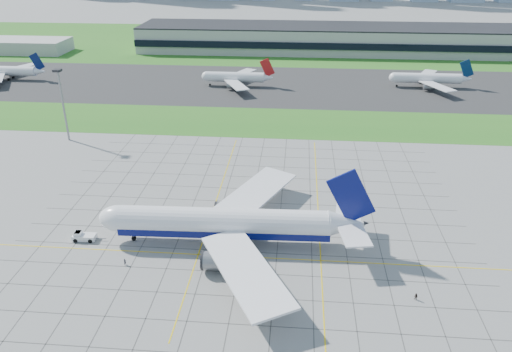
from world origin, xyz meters
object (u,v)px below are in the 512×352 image
Objects in this scene: light_mast at (62,96)px; distant_jet_2 at (429,78)px; crew_near at (125,262)px; airliner at (226,223)px; crew_far at (416,297)px; distant_jet_1 at (236,77)px; pushback_tug at (83,236)px; distant_jet_0 at (5,71)px.

light_mast reaches higher than distant_jet_2.
light_mast is 86.39m from crew_near.
light_mast is at bearing 135.11° from airliner.
crew_far is 165.21m from distant_jet_1.
distant_jet_1 is at bearing -176.42° from distant_jet_2.
pushback_tug is 16.09m from crew_near.
distant_jet_2 reaches higher than crew_near.
crew_near is 0.99× the size of crew_far.
light_mast is at bearing -150.20° from distant_jet_2.
distant_jet_2 is (99.47, 154.87, 3.70)m from crew_near.
airliner is 24.20m from crew_near.
distant_jet_0 is 1.00× the size of distant_jet_1.
light_mast is at bearing -49.50° from distant_jet_0.
pushback_tug is 0.19× the size of distant_jet_2.
distant_jet_1 is at bearing 159.43° from crew_far.
airliner is at bearing -118.48° from distant_jet_2.
airliner reaches higher than distant_jet_0.
airliner is 1.53× the size of distant_jet_2.
crew_near is at bearing -136.20° from crew_far.
distant_jet_0 is at bearing 131.73° from airliner.
crew_far is at bearing -13.47° from pushback_tug.
crew_near is 149.25m from distant_jet_1.
crew_far is at bearing -70.44° from distant_jet_1.
pushback_tug is at bearing 80.64° from crew_near.
distant_jet_2 is at bearing 0.91° from distant_jet_0.
crew_far is 0.04× the size of distant_jet_0.
distant_jet_0 is 211.68m from distant_jet_2.
light_mast is 166.41m from distant_jet_2.
light_mast is 92.97m from distant_jet_1.
airliner is 8.18× the size of pushback_tug.
distant_jet_1 is at bearing 94.29° from airliner.
distant_jet_2 is (78.25, 144.26, -1.06)m from airliner.
pushback_tug is 141.42m from distant_jet_1.
airliner is 1.53× the size of distant_jet_1.
pushback_tug is 0.19× the size of distant_jet_1.
crew_far is (40.76, -17.19, -4.76)m from airliner.
crew_far is 0.04× the size of distant_jet_1.
pushback_tug is at bearing -141.90° from crew_far.
distant_jet_1 is at bearing 22.50° from crew_near.
distant_jet_1 is (51.26, 76.68, -11.70)m from light_mast.
distant_jet_1 is 92.97m from distant_jet_2.
crew_near is 188.56m from distant_jet_0.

